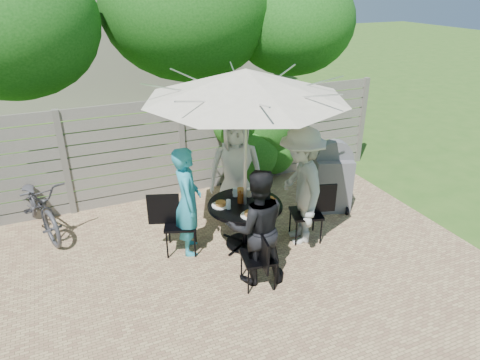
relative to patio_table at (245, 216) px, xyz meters
name	(u,v)px	position (x,y,z in m)	size (l,w,h in m)	color
backyard_envelope	(115,18)	(-0.25, 9.36, 2.11)	(60.00, 60.00, 5.00)	#31591C
patio_table	(245,216)	(0.00, 0.00, 0.00)	(1.31, 1.31, 0.71)	black
umbrella	(246,84)	(0.00, 0.00, 1.97)	(3.31, 3.31, 2.66)	silver
chair_back	(235,199)	(0.23, 0.94, -0.20)	(0.58, 0.74, 0.97)	black
person_back	(236,169)	(0.19, 0.81, 0.41)	(0.88, 0.58, 1.81)	silver
chair_left	(180,234)	(-0.94, 0.23, -0.21)	(0.73, 0.58, 0.96)	black
person_left	(188,202)	(-0.81, 0.19, 0.33)	(0.60, 0.39, 1.64)	teal
chair_front	(258,269)	(-0.22, -0.94, -0.24)	(0.48, 0.65, 0.86)	black
person_front	(257,228)	(-0.19, -0.81, 0.31)	(0.78, 0.61, 1.61)	black
chair_right	(306,223)	(0.94, -0.23, -0.22)	(0.71, 0.55, 0.93)	black
person_right	(300,186)	(0.81, -0.19, 0.43)	(1.19, 0.69, 1.85)	#AEB0AB
plate_back	(241,191)	(0.08, 0.35, 0.24)	(0.26, 0.26, 0.06)	white
plate_left	(221,204)	(-0.35, 0.08, 0.24)	(0.26, 0.26, 0.06)	white
plate_front	(250,214)	(-0.08, -0.35, 0.24)	(0.26, 0.26, 0.06)	white
plate_right	(269,200)	(0.35, -0.08, 0.24)	(0.26, 0.26, 0.06)	white
glass_back	(235,192)	(-0.04, 0.28, 0.28)	(0.07, 0.07, 0.14)	silver
glass_left	(229,204)	(-0.28, -0.04, 0.28)	(0.07, 0.07, 0.14)	silver
glass_front	(256,207)	(0.04, -0.28, 0.28)	(0.07, 0.07, 0.14)	silver
glass_right	(261,195)	(0.28, 0.04, 0.28)	(0.07, 0.07, 0.14)	silver
syrup_jug	(240,198)	(-0.05, 0.06, 0.29)	(0.09, 0.09, 0.16)	#59280C
coffee_cup	(249,193)	(0.15, 0.19, 0.27)	(0.08, 0.08, 0.12)	#C6B293
bicycle	(38,205)	(-2.82, 1.67, -0.02)	(0.63, 1.80, 0.95)	#333338
bbq_grill	(332,179)	(1.83, 0.45, 0.09)	(0.75, 0.66, 1.28)	#5B5B60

